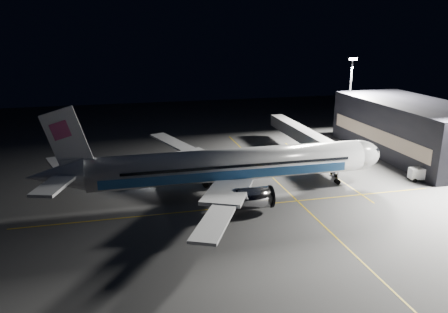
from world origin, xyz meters
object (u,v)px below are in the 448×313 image
object	(u,v)px
safety_cone_b	(250,180)
jet_bridge	(306,137)
airliner	(225,166)
baggage_tug	(153,176)
safety_cone_a	(215,185)
floodlight_mast_north	(350,90)
service_truck	(422,174)
safety_cone_c	(234,166)

from	to	relation	value
safety_cone_b	jet_bridge	bearing A→B (deg)	38.07
airliner	baggage_tug	xyz separation A→B (m)	(-11.49, 10.35, -4.42)
baggage_tug	safety_cone_a	xyz separation A→B (m)	(10.61, -6.35, -0.43)
jet_bridge	floodlight_mast_north	size ratio (longest dim) A/B	1.66
floodlight_mast_north	baggage_tug	distance (m)	58.02
floodlight_mast_north	baggage_tug	bearing A→B (deg)	-157.62
safety_cone_a	safety_cone_b	world-z (taller)	safety_cone_a
service_truck	baggage_tug	xyz separation A→B (m)	(-49.43, 12.40, -0.57)
service_truck	baggage_tug	size ratio (longest dim) A/B	1.83
baggage_tug	safety_cone_c	size ratio (longest dim) A/B	4.13
service_truck	safety_cone_b	xyz separation A→B (m)	(-31.78, 6.86, -1.01)
airliner	safety_cone_a	xyz separation A→B (m)	(-0.88, 4.00, -4.84)
safety_cone_b	airliner	bearing A→B (deg)	-142.03
airliner	floodlight_mast_north	world-z (taller)	floodlight_mast_north
airliner	safety_cone_c	distance (m)	15.79
service_truck	safety_cone_a	size ratio (longest dim) A/B	7.86
airliner	service_truck	world-z (taller)	airliner
service_truck	safety_cone_b	distance (m)	32.53
floodlight_mast_north	baggage_tug	size ratio (longest dim) A/B	7.56
safety_cone_a	safety_cone_c	world-z (taller)	safety_cone_c
airliner	service_truck	size ratio (longest dim) A/B	12.24
jet_bridge	floodlight_mast_north	world-z (taller)	floodlight_mast_north
floodlight_mast_north	safety_cone_b	bearing A→B (deg)	-142.10
safety_cone_b	safety_cone_c	xyz separation A→B (m)	(-0.67, 9.19, 0.02)
jet_bridge	service_truck	distance (m)	25.22
service_truck	safety_cone_c	xyz separation A→B (m)	(-32.46, 16.06, -0.99)
baggage_tug	safety_cone_b	distance (m)	18.50
baggage_tug	service_truck	bearing A→B (deg)	9.34
airliner	jet_bridge	world-z (taller)	airliner
floodlight_mast_north	safety_cone_a	distance (m)	51.85
jet_bridge	safety_cone_a	bearing A→B (deg)	-149.59
airliner	floodlight_mast_north	size ratio (longest dim) A/B	2.97
jet_bridge	service_truck	bearing A→B (deg)	-53.53
floodlight_mast_north	safety_cone_a	size ratio (longest dim) A/B	32.40
jet_bridge	safety_cone_c	distance (m)	18.55
jet_bridge	safety_cone_b	distance (m)	21.91
airliner	baggage_tug	distance (m)	16.08
baggage_tug	safety_cone_a	distance (m)	12.37
safety_cone_c	airliner	bearing A→B (deg)	-111.39
floodlight_mast_north	baggage_tug	xyz separation A→B (m)	(-52.56, -21.64, -11.63)
jet_bridge	safety_cone_a	distance (m)	28.10
baggage_tug	safety_cone_c	xyz separation A→B (m)	(16.97, 3.65, -0.41)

